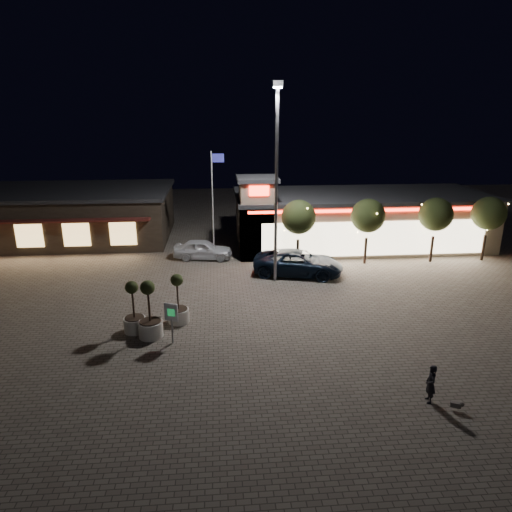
{
  "coord_description": "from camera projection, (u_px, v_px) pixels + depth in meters",
  "views": [
    {
      "loc": [
        -1.66,
        -19.88,
        10.82
      ],
      "look_at": [
        0.57,
        6.0,
        2.41
      ],
      "focal_mm": 32.0,
      "sensor_mm": 36.0,
      "label": 1
    }
  ],
  "objects": [
    {
      "name": "ground",
      "position": [
        255.0,
        341.0,
        22.31
      ],
      "size": [
        90.0,
        90.0,
        0.0
      ],
      "primitive_type": "plane",
      "color": "#696055",
      "rests_on": "ground"
    },
    {
      "name": "retail_building",
      "position": [
        354.0,
        219.0,
        37.4
      ],
      "size": [
        20.4,
        8.4,
        6.1
      ],
      "color": "gray",
      "rests_on": "ground"
    },
    {
      "name": "restaurant_building",
      "position": [
        75.0,
        214.0,
        39.44
      ],
      "size": [
        16.4,
        11.0,
        4.3
      ],
      "color": "#382D23",
      "rests_on": "ground"
    },
    {
      "name": "floodlight_pole",
      "position": [
        276.0,
        174.0,
        27.9
      ],
      "size": [
        0.6,
        0.4,
        12.38
      ],
      "color": "gray",
      "rests_on": "ground"
    },
    {
      "name": "flagpole",
      "position": [
        214.0,
        197.0,
        33.02
      ],
      "size": [
        0.95,
        0.1,
        8.0
      ],
      "color": "white",
      "rests_on": "ground"
    },
    {
      "name": "string_tree_a",
      "position": [
        299.0,
        217.0,
        31.97
      ],
      "size": [
        2.42,
        2.42,
        4.79
      ],
      "color": "#332319",
      "rests_on": "ground"
    },
    {
      "name": "string_tree_b",
      "position": [
        368.0,
        216.0,
        32.37
      ],
      "size": [
        2.42,
        2.42,
        4.79
      ],
      "color": "#332319",
      "rests_on": "ground"
    },
    {
      "name": "string_tree_c",
      "position": [
        436.0,
        215.0,
        32.78
      ],
      "size": [
        2.42,
        2.42,
        4.79
      ],
      "color": "#332319",
      "rests_on": "ground"
    },
    {
      "name": "string_tree_d",
      "position": [
        489.0,
        214.0,
        33.11
      ],
      "size": [
        2.42,
        2.42,
        4.79
      ],
      "color": "#332319",
      "rests_on": "ground"
    },
    {
      "name": "pickup_truck",
      "position": [
        298.0,
        263.0,
        30.98
      ],
      "size": [
        6.53,
        4.21,
        1.67
      ],
      "primitive_type": "imported",
      "rotation": [
        0.0,
        0.0,
        1.32
      ],
      "color": "black",
      "rests_on": "ground"
    },
    {
      "name": "white_sedan",
      "position": [
        203.0,
        249.0,
        34.3
      ],
      "size": [
        4.53,
        2.31,
        1.48
      ],
      "primitive_type": "imported",
      "rotation": [
        0.0,
        0.0,
        1.44
      ],
      "color": "white",
      "rests_on": "ground"
    },
    {
      "name": "pedestrian",
      "position": [
        431.0,
        384.0,
        17.44
      ],
      "size": [
        0.44,
        0.61,
        1.56
      ],
      "primitive_type": "imported",
      "rotation": [
        0.0,
        0.0,
        -1.69
      ],
      "color": "black",
      "rests_on": "ground"
    },
    {
      "name": "dog",
      "position": [
        458.0,
        405.0,
        17.07
      ],
      "size": [
        0.48,
        0.31,
        0.26
      ],
      "color": "#59514C",
      "rests_on": "ground"
    },
    {
      "name": "planter_left",
      "position": [
        150.0,
        320.0,
        22.44
      ],
      "size": [
        1.21,
        1.21,
        2.97
      ],
      "color": "silver",
      "rests_on": "ground"
    },
    {
      "name": "planter_mid",
      "position": [
        134.0,
        316.0,
        23.0
      ],
      "size": [
        1.11,
        1.11,
        2.74
      ],
      "color": "silver",
      "rests_on": "ground"
    },
    {
      "name": "planter_right",
      "position": [
        178.0,
        307.0,
        24.02
      ],
      "size": [
        1.1,
        1.1,
        2.71
      ],
      "color": "silver",
      "rests_on": "ground"
    },
    {
      "name": "valet_sign",
      "position": [
        171.0,
        316.0,
        21.67
      ],
      "size": [
        0.66,
        0.29,
        2.06
      ],
      "color": "gray",
      "rests_on": "ground"
    }
  ]
}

